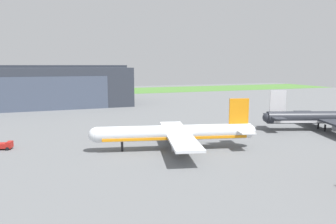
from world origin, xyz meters
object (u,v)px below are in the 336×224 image
maintenance_hangar (17,87)px  airliner_near_right (175,133)px  airliner_near_left (327,118)px  baggage_tug (5,145)px

maintenance_hangar → airliner_near_right: bearing=-65.7°
maintenance_hangar → airliner_near_left: size_ratio=2.75×
airliner_near_left → airliner_near_right: bearing=-174.8°
airliner_near_left → airliner_near_right: (-51.97, -4.73, 0.09)m
airliner_near_left → baggage_tug: 90.79m
baggage_tug → airliner_near_left: bearing=-5.8°
airliner_near_left → baggage_tug: bearing=174.2°
maintenance_hangar → baggage_tug: (5.68, -83.64, -8.52)m
maintenance_hangar → baggage_tug: 84.27m
airliner_near_left → airliner_near_right: 52.18m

